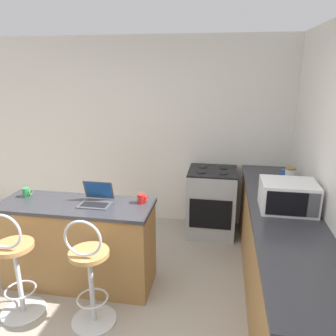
# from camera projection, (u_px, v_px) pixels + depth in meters

# --- Properties ---
(wall_back) EXTENTS (12.00, 0.06, 2.60)m
(wall_back) POSITION_uv_depth(u_px,v_px,m) (150.00, 133.00, 4.64)
(wall_back) COLOR silver
(wall_back) RESTS_ON ground_plane
(breakfast_bar) EXTENTS (1.54, 0.56, 0.90)m
(breakfast_bar) POSITION_uv_depth(u_px,v_px,m) (79.00, 244.00, 3.36)
(breakfast_bar) COLOR #9E703D
(breakfast_bar) RESTS_ON ground_plane
(counter_right) EXTENTS (0.65, 3.07, 0.90)m
(counter_right) POSITION_uv_depth(u_px,v_px,m) (280.00, 254.00, 3.17)
(counter_right) COLOR #9E703D
(counter_right) RESTS_ON ground_plane
(bar_stool_near) EXTENTS (0.40, 0.40, 1.04)m
(bar_stool_near) POSITION_uv_depth(u_px,v_px,m) (16.00, 267.00, 2.89)
(bar_stool_near) COLOR silver
(bar_stool_near) RESTS_ON ground_plane
(bar_stool_far) EXTENTS (0.40, 0.40, 1.04)m
(bar_stool_far) POSITION_uv_depth(u_px,v_px,m) (90.00, 275.00, 2.78)
(bar_stool_far) COLOR silver
(bar_stool_far) RESTS_ON ground_plane
(laptop) EXTENTS (0.30, 0.26, 0.21)m
(laptop) POSITION_uv_depth(u_px,v_px,m) (97.00, 198.00, 3.23)
(laptop) COLOR #47474C
(laptop) RESTS_ON breakfast_bar
(microwave) EXTENTS (0.50, 0.40, 0.28)m
(microwave) POSITION_uv_depth(u_px,v_px,m) (288.00, 196.00, 3.05)
(microwave) COLOR white
(microwave) RESTS_ON counter_right
(stove_range) EXTENTS (0.63, 0.61, 0.90)m
(stove_range) POSITION_uv_depth(u_px,v_px,m) (211.00, 202.00, 4.41)
(stove_range) COLOR #9EA3A8
(stove_range) RESTS_ON ground_plane
(mug_green) EXTENTS (0.09, 0.08, 0.10)m
(mug_green) POSITION_uv_depth(u_px,v_px,m) (27.00, 192.00, 3.39)
(mug_green) COLOR #338447
(mug_green) RESTS_ON breakfast_bar
(mug_blue) EXTENTS (0.09, 0.08, 0.10)m
(mug_blue) POSITION_uv_depth(u_px,v_px,m) (284.00, 173.00, 4.00)
(mug_blue) COLOR #2D51AD
(mug_blue) RESTS_ON counter_right
(mug_red) EXTENTS (0.10, 0.08, 0.09)m
(mug_red) POSITION_uv_depth(u_px,v_px,m) (142.00, 199.00, 3.23)
(mug_red) COLOR red
(mug_red) RESTS_ON breakfast_bar
(storage_jar) EXTENTS (0.12, 0.12, 0.20)m
(storage_jar) POSITION_uv_depth(u_px,v_px,m) (290.00, 176.00, 3.75)
(storage_jar) COLOR silver
(storage_jar) RESTS_ON counter_right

